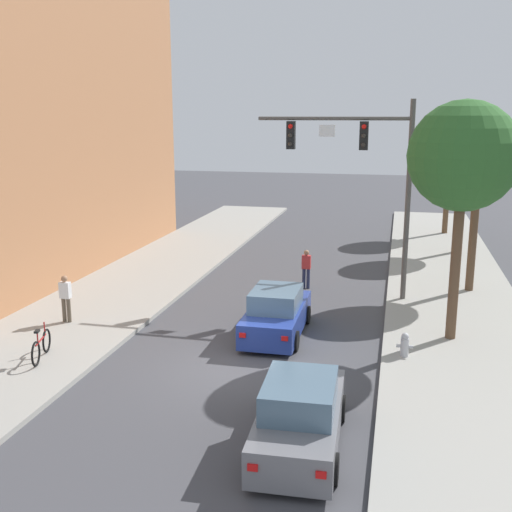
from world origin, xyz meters
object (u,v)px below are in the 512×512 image
object	(u,v)px
car_lead_blue	(277,314)
pedestrian_sidewalk_left_walker	(66,296)
bicycle_leaning	(41,346)
street_tree_second	(480,153)
street_tree_third	(462,159)
pedestrian_crossing_road	(306,267)
traffic_signal_mast	(366,163)
street_tree_farthest	(451,142)
car_following_grey	(300,416)
street_tree_nearest	(463,157)
fire_hydrant	(405,345)

from	to	relation	value
car_lead_blue	pedestrian_sidewalk_left_walker	xyz separation A→B (m)	(-7.17, -0.77, 0.34)
car_lead_blue	bicycle_leaning	xyz separation A→B (m)	(-6.18, -3.92, -0.18)
street_tree_second	street_tree_third	size ratio (longest dim) A/B	1.12
car_lead_blue	pedestrian_crossing_road	xyz separation A→B (m)	(0.11, 5.75, 0.19)
pedestrian_sidewalk_left_walker	bicycle_leaning	size ratio (longest dim) A/B	0.95
pedestrian_crossing_road	bicycle_leaning	xyz separation A→B (m)	(-6.30, -9.67, -0.37)
car_lead_blue	pedestrian_sidewalk_left_walker	distance (m)	7.22
street_tree_third	pedestrian_sidewalk_left_walker	bearing A→B (deg)	-133.78
pedestrian_sidewalk_left_walker	car_lead_blue	bearing A→B (deg)	6.15
traffic_signal_mast	street_tree_farthest	xyz separation A→B (m)	(4.05, 14.46, 0.23)
street_tree_third	street_tree_farthest	bearing A→B (deg)	92.05
car_following_grey	street_tree_second	xyz separation A→B (m)	(4.81, 13.27, 4.92)
car_following_grey	car_lead_blue	bearing A→B (deg)	105.39
bicycle_leaning	street_tree_nearest	size ratio (longest dim) A/B	0.23
fire_hydrant	street_tree_third	xyz separation A→B (m)	(2.59, 15.00, 4.41)
traffic_signal_mast	bicycle_leaning	size ratio (longest dim) A/B	4.36
car_following_grey	street_tree_second	distance (m)	14.95
pedestrian_crossing_road	pedestrian_sidewalk_left_walker	bearing A→B (deg)	-138.15
traffic_signal_mast	car_lead_blue	distance (m)	6.99
street_tree_nearest	street_tree_third	xyz separation A→B (m)	(1.16, 13.10, -0.93)
street_tree_third	car_following_grey	bearing A→B (deg)	-103.26
street_tree_nearest	street_tree_second	distance (m)	6.02
street_tree_nearest	bicycle_leaning	bearing A→B (deg)	-158.94
pedestrian_sidewalk_left_walker	street_tree_second	distance (m)	16.29
car_following_grey	street_tree_third	distance (m)	21.44
pedestrian_sidewalk_left_walker	bicycle_leaning	bearing A→B (deg)	-72.58
pedestrian_sidewalk_left_walker	bicycle_leaning	xyz separation A→B (m)	(0.99, -3.15, -0.52)
pedestrian_crossing_road	street_tree_nearest	distance (m)	8.96
car_lead_blue	street_tree_farthest	distance (m)	20.77
fire_hydrant	street_tree_third	distance (m)	15.85
street_tree_second	street_tree_nearest	bearing A→B (deg)	-100.93
car_lead_blue	street_tree_farthest	world-z (taller)	street_tree_farthest
car_lead_blue	bicycle_leaning	size ratio (longest dim) A/B	2.47
traffic_signal_mast	pedestrian_crossing_road	world-z (taller)	traffic_signal_mast
traffic_signal_mast	fire_hydrant	world-z (taller)	traffic_signal_mast
car_following_grey	street_tree_second	world-z (taller)	street_tree_second
car_following_grey	pedestrian_sidewalk_left_walker	bearing A→B (deg)	146.39
car_following_grey	fire_hydrant	world-z (taller)	car_following_grey
pedestrian_sidewalk_left_walker	street_tree_third	distance (m)	20.39
pedestrian_sidewalk_left_walker	pedestrian_crossing_road	bearing A→B (deg)	41.85
traffic_signal_mast	pedestrian_sidewalk_left_walker	world-z (taller)	traffic_signal_mast
traffic_signal_mast	pedestrian_sidewalk_left_walker	bearing A→B (deg)	-150.45
traffic_signal_mast	fire_hydrant	size ratio (longest dim) A/B	10.42
street_tree_nearest	street_tree_second	world-z (taller)	street_tree_nearest
street_tree_second	car_lead_blue	bearing A→B (deg)	-135.77
traffic_signal_mast	street_tree_third	xyz separation A→B (m)	(4.25, 9.01, -0.39)
fire_hydrant	street_tree_nearest	xyz separation A→B (m)	(1.43, 1.90, 5.34)
fire_hydrant	street_tree_farthest	distance (m)	21.19
pedestrian_sidewalk_left_walker	street_tree_nearest	distance (m)	13.64
pedestrian_sidewalk_left_walker	pedestrian_crossing_road	size ratio (longest dim) A/B	1.00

